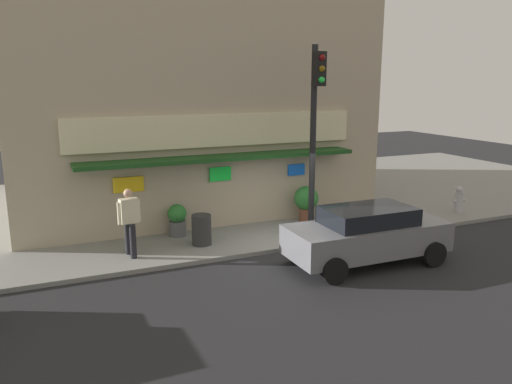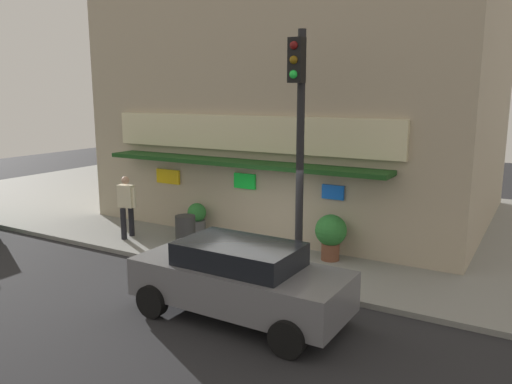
{
  "view_description": "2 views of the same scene",
  "coord_description": "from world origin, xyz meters",
  "views": [
    {
      "loc": [
        -6.42,
        -11.71,
        4.62
      ],
      "look_at": [
        -0.93,
        0.83,
        1.56
      ],
      "focal_mm": 35.33,
      "sensor_mm": 36.0,
      "label": 1
    },
    {
      "loc": [
        5.89,
        -9.23,
        4.21
      ],
      "look_at": [
        -0.51,
        1.69,
        1.73
      ],
      "focal_mm": 35.34,
      "sensor_mm": 36.0,
      "label": 2
    }
  ],
  "objects": [
    {
      "name": "potted_plant_by_window",
      "position": [
        -2.83,
        2.24,
        0.62
      ],
      "size": [
        0.55,
        0.55,
        0.95
      ],
      "color": "#59595B",
      "rests_on": "sidewalk"
    },
    {
      "name": "corner_building",
      "position": [
        -1.4,
        7.13,
        3.7
      ],
      "size": [
        11.75,
        9.96,
        7.16
      ],
      "color": "tan",
      "rests_on": "sidewalk"
    },
    {
      "name": "traffic_light",
      "position": [
        1.0,
        1.0,
        3.61
      ],
      "size": [
        0.32,
        0.58,
        5.47
      ],
      "color": "black",
      "rests_on": "sidewalk"
    },
    {
      "name": "ground_plane",
      "position": [
        0.0,
        0.0,
        0.0
      ],
      "size": [
        50.55,
        50.55,
        0.0
      ],
      "primitive_type": "plane",
      "color": "#232326"
    },
    {
      "name": "parked_car_grey",
      "position": [
        1.08,
        -1.63,
        0.79
      ],
      "size": [
        4.18,
        1.92,
        1.49
      ],
      "color": "slate",
      "rests_on": "ground_plane"
    },
    {
      "name": "trash_can",
      "position": [
        -2.43,
        1.18,
        0.55
      ],
      "size": [
        0.55,
        0.55,
        0.85
      ],
      "primitive_type": "cylinder",
      "color": "#2D2D2D",
      "rests_on": "sidewalk"
    },
    {
      "name": "pedestrian",
      "position": [
        -4.41,
        1.02,
        1.12
      ],
      "size": [
        0.61,
        0.56,
        1.79
      ],
      "color": "black",
      "rests_on": "sidewalk"
    },
    {
      "name": "sidewalk",
      "position": [
        0.0,
        6.27,
        0.06
      ],
      "size": [
        33.7,
        12.54,
        0.12
      ],
      "primitive_type": "cube",
      "color": "gray",
      "rests_on": "ground_plane"
    },
    {
      "name": "potted_plant_by_doorway",
      "position": [
        1.4,
        2.11,
        0.8
      ],
      "size": [
        0.79,
        0.79,
        1.16
      ],
      "color": "brown",
      "rests_on": "sidewalk"
    }
  ]
}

